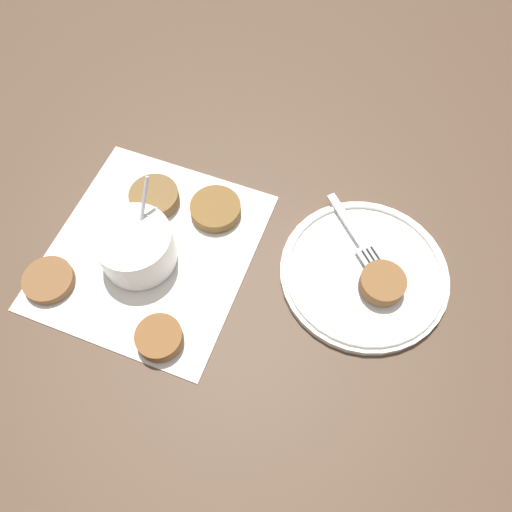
{
  "coord_description": "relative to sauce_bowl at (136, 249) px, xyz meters",
  "views": [
    {
      "loc": [
        -0.21,
        -0.29,
        0.62
      ],
      "look_at": [
        0.07,
        -0.14,
        0.02
      ],
      "focal_mm": 35.0,
      "sensor_mm": 36.0,
      "label": 1
    }
  ],
  "objects": [
    {
      "name": "fritter_3",
      "position": [
        -0.09,
        -0.09,
        -0.02
      ],
      "size": [
        0.06,
        0.06,
        0.02
      ],
      "color": "brown",
      "rests_on": "napkin"
    },
    {
      "name": "fritter_2",
      "position": [
        0.12,
        -0.05,
        -0.02
      ],
      "size": [
        0.07,
        0.07,
        0.02
      ],
      "color": "brown",
      "rests_on": "napkin"
    },
    {
      "name": "fork",
      "position": [
        0.16,
        -0.27,
        -0.01
      ],
      "size": [
        0.11,
        0.14,
        0.0
      ],
      "color": "silver",
      "rests_on": "serving_plate"
    },
    {
      "name": "sauce_bowl",
      "position": [
        0.0,
        0.0,
        0.0
      ],
      "size": [
        0.12,
        0.1,
        0.11
      ],
      "color": "white",
      "rests_on": "napkin"
    },
    {
      "name": "fritter_0",
      "position": [
        0.09,
        0.03,
        -0.02
      ],
      "size": [
        0.07,
        0.07,
        0.02
      ],
      "color": "brown",
      "rests_on": "napkin"
    },
    {
      "name": "ground_plane",
      "position": [
        0.0,
        -0.01,
        -0.03
      ],
      "size": [
        4.0,
        4.0,
        0.0
      ],
      "primitive_type": "plane",
      "color": "#4C3828"
    },
    {
      "name": "serving_plate",
      "position": [
        0.13,
        -0.29,
        -0.02
      ],
      "size": [
        0.23,
        0.23,
        0.02
      ],
      "color": "white",
      "rests_on": "ground_plane"
    },
    {
      "name": "fritter_on_plate",
      "position": [
        0.11,
        -0.31,
        -0.01
      ],
      "size": [
        0.06,
        0.06,
        0.02
      ],
      "color": "brown",
      "rests_on": "serving_plate"
    },
    {
      "name": "napkin",
      "position": [
        0.02,
        -0.01,
        -0.03
      ],
      "size": [
        0.33,
        0.31,
        0.0
      ],
      "color": "silver",
      "rests_on": "ground_plane"
    },
    {
      "name": "fritter_1",
      "position": [
        -0.09,
        0.09,
        -0.02
      ],
      "size": [
        0.07,
        0.07,
        0.01
      ],
      "color": "brown",
      "rests_on": "napkin"
    }
  ]
}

